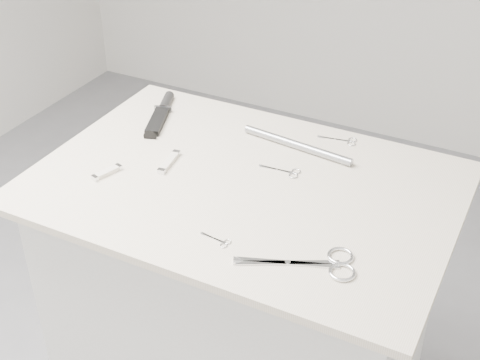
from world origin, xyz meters
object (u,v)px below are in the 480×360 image
at_px(embroidery_scissors_b, 344,141).
at_px(pocket_knife_a, 169,162).
at_px(large_shears, 322,264).
at_px(metal_rail, 297,145).
at_px(embroidery_scissors_a, 286,172).
at_px(tiny_scissors, 219,241).
at_px(sheathed_knife, 162,112).
at_px(plinth, 243,323).
at_px(pocket_knife_b, 107,172).

height_order(embroidery_scissors_b, pocket_knife_a, pocket_knife_a).
bearing_deg(large_shears, metal_rail, 95.35).
bearing_deg(metal_rail, embroidery_scissors_a, -79.61).
distance_m(tiny_scissors, sheathed_knife, 0.59).
xyz_separation_m(large_shears, tiny_scissors, (-0.22, -0.03, -0.00)).
bearing_deg(metal_rail, plinth, -104.32).
relative_size(sheathed_knife, metal_rail, 0.74).
height_order(large_shears, metal_rail, metal_rail).
bearing_deg(metal_rail, sheathed_knife, -179.79).
distance_m(tiny_scissors, pocket_knife_a, 0.33).
distance_m(embroidery_scissors_b, metal_rail, 0.13).
relative_size(tiny_scissors, sheathed_knife, 0.31).
xyz_separation_m(tiny_scissors, metal_rail, (-0.00, 0.43, 0.01)).
bearing_deg(large_shears, sheathed_knife, 124.05).
bearing_deg(plinth, tiny_scissors, -76.29).
xyz_separation_m(large_shears, pocket_knife_a, (-0.48, 0.19, 0.00)).
height_order(plinth, embroidery_scissors_b, embroidery_scissors_b).
relative_size(tiny_scissors, pocket_knife_a, 0.69).
bearing_deg(large_shears, pocket_knife_b, 148.64).
bearing_deg(large_shears, tiny_scissors, 163.29).
bearing_deg(plinth, large_shears, -35.43).
bearing_deg(sheathed_knife, large_shears, -141.95).
bearing_deg(plinth, metal_rail, 75.68).
relative_size(large_shears, sheathed_knife, 1.04).
distance_m(large_shears, pocket_knife_a, 0.51).
bearing_deg(metal_rail, embroidery_scissors_b, 43.91).
height_order(plinth, pocket_knife_a, pocket_knife_a).
xyz_separation_m(embroidery_scissors_b, tiny_scissors, (-0.09, -0.52, -0.00)).
bearing_deg(sheathed_knife, embroidery_scissors_b, -99.54).
bearing_deg(embroidery_scissors_b, tiny_scissors, -109.46).
distance_m(sheathed_knife, pocket_knife_b, 0.32).
distance_m(large_shears, embroidery_scissors_b, 0.51).
bearing_deg(large_shears, embroidery_scissors_a, 101.64).
bearing_deg(embroidery_scissors_a, pocket_knife_b, -155.90).
xyz_separation_m(tiny_scissors, pocket_knife_b, (-0.37, 0.10, 0.00)).
xyz_separation_m(sheathed_knife, pocket_knife_a, (0.16, -0.21, -0.00)).
distance_m(large_shears, tiny_scissors, 0.22).
distance_m(pocket_knife_a, pocket_knife_b, 0.15).
distance_m(tiny_scissors, metal_rail, 0.43).
bearing_deg(embroidery_scissors_a, tiny_scissors, -97.53).
height_order(sheathed_knife, pocket_knife_a, sheathed_knife).
xyz_separation_m(pocket_knife_b, metal_rail, (0.36, 0.32, 0.01)).
xyz_separation_m(sheathed_knife, metal_rail, (0.41, 0.00, 0.00)).
bearing_deg(tiny_scissors, metal_rail, 97.44).
bearing_deg(pocket_knife_b, embroidery_scissors_a, -43.75).
distance_m(plinth, embroidery_scissors_b, 0.57).
distance_m(embroidery_scissors_a, tiny_scissors, 0.31).
relative_size(embroidery_scissors_b, pocket_knife_a, 0.98).
xyz_separation_m(embroidery_scissors_b, pocket_knife_a, (-0.35, -0.30, 0.00)).
relative_size(large_shears, pocket_knife_a, 2.26).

